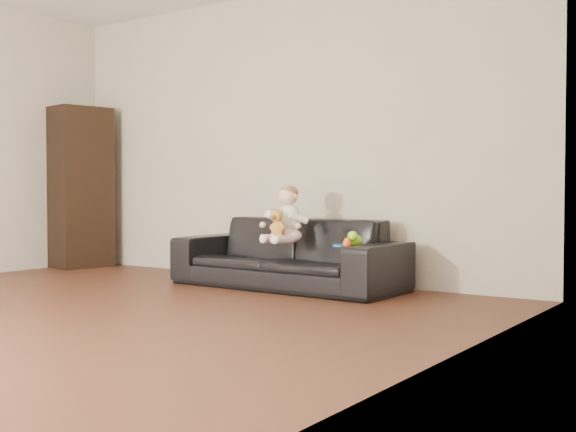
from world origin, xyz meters
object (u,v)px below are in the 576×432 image
Objects in this scene: toy_green at (355,241)px; toy_rattle at (347,244)px; cabinet at (81,188)px; baby at (287,218)px; teddy_bear at (278,224)px; toy_blue_disc at (340,246)px; sofa at (287,253)px.

toy_green is 0.12m from toy_rattle.
cabinet is 12.53× the size of toy_green.
baby is at bearing 5.84° from cabinet.
teddy_bear reaches higher than toy_blue_disc.
cabinet reaches higher than sofa.
sofa reaches higher than toy_green.
baby is at bearing -54.31° from sofa.
toy_rattle is 0.59× the size of toy_blue_disc.
cabinet reaches higher than toy_rattle.
sofa is 1.17× the size of cabinet.
sofa is 14.70× the size of toy_green.
sofa is 0.72m from toy_green.
baby is at bearing 103.32° from teddy_bear.
teddy_bear is 2.00× the size of toy_blue_disc.
toy_rattle is (3.41, -0.33, -0.42)m from cabinet.
cabinet reaches higher than toy_blue_disc.
sofa is 30.19× the size of toy_rattle.
toy_green is (0.63, 0.00, -0.16)m from baby.
cabinet reaches higher than teddy_bear.
sofa is at bearing 117.68° from teddy_bear.
baby reaches higher than toy_blue_disc.
baby is (2.78, -0.21, -0.25)m from cabinet.
sofa is at bearing 165.23° from toy_blue_disc.
baby is 2.10× the size of teddy_bear.
sofa is 2.76m from cabinet.
cabinet is 25.73× the size of toy_rattle.
baby is at bearing 169.02° from toy_rattle.
sofa is at bearing 7.98° from cabinet.
cabinet is 7.55× the size of teddy_bear.
cabinet is at bearing -167.25° from baby.
sofa is at bearing 141.22° from baby.
teddy_bear is at bearing -68.95° from baby.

